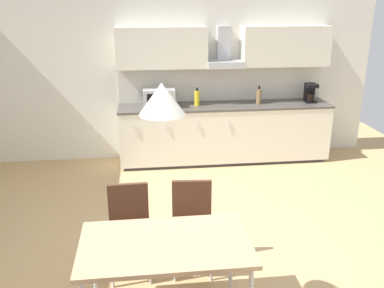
% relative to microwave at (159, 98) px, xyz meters
% --- Properties ---
extents(ground_plane, '(8.76, 8.85, 0.02)m').
position_rel_microwave_xyz_m(ground_plane, '(-0.02, -2.63, -1.07)').
color(ground_plane, tan).
extents(wall_back, '(7.01, 0.10, 2.88)m').
position_rel_microwave_xyz_m(wall_back, '(-0.02, 0.37, 0.38)').
color(wall_back, silver).
rests_on(wall_back, ground_plane).
extents(kitchen_counter, '(3.32, 0.67, 0.92)m').
position_rel_microwave_xyz_m(kitchen_counter, '(1.03, 0.00, -0.60)').
color(kitchen_counter, '#333333').
rests_on(kitchen_counter, ground_plane).
extents(backsplash_tile, '(3.30, 0.02, 0.54)m').
position_rel_microwave_xyz_m(backsplash_tile, '(1.03, 0.31, 0.13)').
color(backsplash_tile, silver).
rests_on(backsplash_tile, kitchen_counter).
extents(upper_wall_cabinets, '(3.30, 0.40, 0.61)m').
position_rel_microwave_xyz_m(upper_wall_cabinets, '(1.03, 0.16, 0.73)').
color(upper_wall_cabinets, silver).
extents(microwave, '(0.48, 0.35, 0.28)m').
position_rel_microwave_xyz_m(microwave, '(0.00, 0.00, 0.00)').
color(microwave, '#ADADB2').
rests_on(microwave, kitchen_counter).
extents(coffee_maker, '(0.18, 0.19, 0.30)m').
position_rel_microwave_xyz_m(coffee_maker, '(2.42, 0.03, 0.01)').
color(coffee_maker, black).
rests_on(coffee_maker, kitchen_counter).
extents(bottle_brown, '(0.08, 0.08, 0.29)m').
position_rel_microwave_xyz_m(bottle_brown, '(1.57, -0.01, -0.02)').
color(bottle_brown, brown).
rests_on(bottle_brown, kitchen_counter).
extents(bottle_yellow, '(0.08, 0.08, 0.28)m').
position_rel_microwave_xyz_m(bottle_yellow, '(0.59, 0.01, -0.02)').
color(bottle_yellow, yellow).
rests_on(bottle_yellow, kitchen_counter).
extents(dining_table, '(1.30, 0.77, 0.76)m').
position_rel_microwave_xyz_m(dining_table, '(-0.13, -3.58, -0.36)').
color(dining_table, tan).
rests_on(dining_table, ground_plane).
extents(chair_far_right, '(0.43, 0.43, 0.87)m').
position_rel_microwave_xyz_m(chair_far_right, '(0.17, -2.81, -0.53)').
color(chair_far_right, '#4C2D1E').
rests_on(chair_far_right, ground_plane).
extents(chair_far_left, '(0.41, 0.41, 0.87)m').
position_rel_microwave_xyz_m(chair_far_left, '(-0.43, -2.81, -0.53)').
color(chair_far_left, '#4C2D1E').
rests_on(chair_far_left, ground_plane).
extents(pendant_lamp, '(0.32, 0.32, 0.22)m').
position_rel_microwave_xyz_m(pendant_lamp, '(-0.13, -3.58, 0.81)').
color(pendant_lamp, silver).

